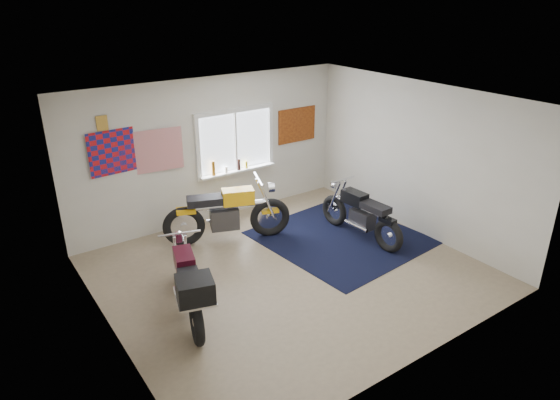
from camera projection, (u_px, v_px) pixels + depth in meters
ground at (290, 272)px, 7.85m from camera, size 5.50×5.50×0.00m
room_shell at (291, 174)px, 7.20m from camera, size 5.50×5.50×5.50m
navy_rug at (341, 237)px, 8.92m from camera, size 2.72×2.81×0.01m
window_assembly at (236, 146)px, 9.44m from camera, size 1.66×0.17×1.26m
oil_bottles at (227, 167)px, 9.39m from camera, size 0.78×0.07×0.28m
flag_display at (102, 123)px, 7.88m from camera, size 1.60×0.10×1.17m
triumph_poster at (297, 125)px, 10.13m from camera, size 0.90×0.03×0.70m
yellow_triumph at (227, 215)px, 8.65m from camera, size 2.14×0.98×1.13m
black_chrome_bike at (361, 216)px, 8.78m from camera, size 0.58×1.90×0.98m
maroon_tourer at (189, 286)px, 6.55m from camera, size 0.90×1.94×0.99m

